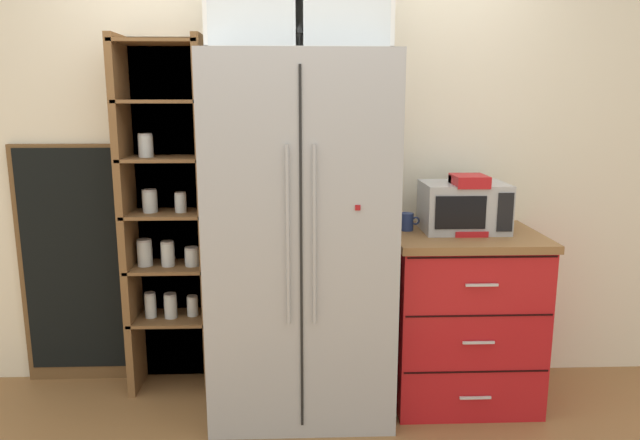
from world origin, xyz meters
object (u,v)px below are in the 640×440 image
at_px(refrigerator, 301,238).
at_px(mug_navy, 407,222).
at_px(bottle_amber, 469,210).
at_px(chalkboard_menu, 73,265).
at_px(microwave, 464,207).
at_px(coffee_maker, 467,204).

xyz_separation_m(refrigerator, mug_navy, (0.57, 0.12, 0.06)).
xyz_separation_m(bottle_amber, chalkboard_menu, (-2.18, 0.33, -0.36)).
bearing_deg(bottle_amber, microwave, 92.25).
xyz_separation_m(refrigerator, chalkboard_menu, (-1.31, 0.33, -0.23)).
bearing_deg(mug_navy, bottle_amber, -20.58).
bearing_deg(refrigerator, mug_navy, 11.78).
xyz_separation_m(refrigerator, coffee_maker, (0.88, 0.06, 0.16)).
distance_m(refrigerator, chalkboard_menu, 1.37).
xyz_separation_m(refrigerator, microwave, (0.87, 0.10, 0.14)).
relative_size(coffee_maker, mug_navy, 2.81).
height_order(coffee_maker, chalkboard_menu, chalkboard_menu).
bearing_deg(mug_navy, refrigerator, -168.22).
height_order(microwave, chalkboard_menu, chalkboard_menu).
relative_size(refrigerator, mug_navy, 16.78).
height_order(bottle_amber, chalkboard_menu, chalkboard_menu).
relative_size(refrigerator, bottle_amber, 6.40).
bearing_deg(refrigerator, bottle_amber, 0.36).
height_order(microwave, coffee_maker, coffee_maker).
xyz_separation_m(coffee_maker, mug_navy, (-0.30, 0.06, -0.11)).
xyz_separation_m(microwave, chalkboard_menu, (-2.18, 0.23, -0.37)).
relative_size(refrigerator, chalkboard_menu, 1.33).
distance_m(bottle_amber, chalkboard_menu, 2.24).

